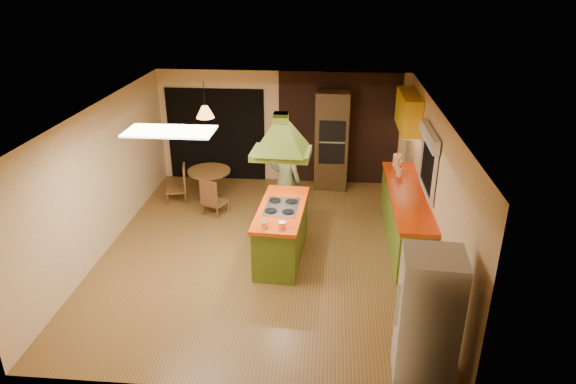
# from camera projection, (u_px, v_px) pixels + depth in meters

# --- Properties ---
(ground) EXTENTS (6.50, 6.50, 0.00)m
(ground) POSITION_uv_depth(u_px,v_px,m) (265.00, 250.00, 8.95)
(ground) COLOR brown
(ground) RESTS_ON ground
(room_walls) EXTENTS (5.50, 6.50, 6.50)m
(room_walls) POSITION_uv_depth(u_px,v_px,m) (264.00, 184.00, 8.45)
(room_walls) COLOR beige
(room_walls) RESTS_ON ground
(ceiling_plane) EXTENTS (6.50, 6.50, 0.00)m
(ceiling_plane) POSITION_uv_depth(u_px,v_px,m) (262.00, 110.00, 7.95)
(ceiling_plane) COLOR silver
(ceiling_plane) RESTS_ON room_walls
(brick_panel) EXTENTS (2.64, 0.03, 2.50)m
(brick_panel) POSITION_uv_depth(u_px,v_px,m) (339.00, 129.00, 11.30)
(brick_panel) COLOR #381E14
(brick_panel) RESTS_ON ground
(nook_opening) EXTENTS (2.20, 0.03, 2.10)m
(nook_opening) POSITION_uv_depth(u_px,v_px,m) (216.00, 135.00, 11.59)
(nook_opening) COLOR black
(nook_opening) RESTS_ON ground
(right_counter) EXTENTS (0.62, 3.05, 0.92)m
(right_counter) POSITION_uv_depth(u_px,v_px,m) (405.00, 216.00, 9.12)
(right_counter) COLOR olive
(right_counter) RESTS_ON ground
(upper_cabinets) EXTENTS (0.34, 1.40, 0.70)m
(upper_cabinets) POSITION_uv_depth(u_px,v_px,m) (408.00, 111.00, 9.98)
(upper_cabinets) COLOR yellow
(upper_cabinets) RESTS_ON room_walls
(window_right) EXTENTS (0.12, 1.35, 1.06)m
(window_right) POSITION_uv_depth(u_px,v_px,m) (429.00, 150.00, 8.40)
(window_right) COLOR black
(window_right) RESTS_ON room_walls
(fluor_panel) EXTENTS (1.20, 0.60, 0.03)m
(fluor_panel) POSITION_uv_depth(u_px,v_px,m) (170.00, 131.00, 6.94)
(fluor_panel) COLOR white
(fluor_panel) RESTS_ON ceiling_plane
(kitchen_island) EXTENTS (0.84, 1.87, 0.93)m
(kitchen_island) POSITION_uv_depth(u_px,v_px,m) (282.00, 232.00, 8.58)
(kitchen_island) COLOR #58721C
(kitchen_island) RESTS_ON ground
(range_hood) EXTENTS (0.95, 0.71, 0.78)m
(range_hood) POSITION_uv_depth(u_px,v_px,m) (281.00, 128.00, 7.86)
(range_hood) COLOR #5A6D1B
(range_hood) RESTS_ON ceiling_plane
(man) EXTENTS (0.73, 0.61, 1.71)m
(man) POSITION_uv_depth(u_px,v_px,m) (285.00, 181.00, 9.58)
(man) COLOR #51562D
(man) RESTS_ON ground
(refrigerator) EXTENTS (0.72, 0.69, 1.66)m
(refrigerator) POSITION_uv_depth(u_px,v_px,m) (428.00, 317.00, 5.90)
(refrigerator) COLOR silver
(refrigerator) RESTS_ON ground
(wall_oven) EXTENTS (0.74, 0.64, 2.15)m
(wall_oven) POSITION_uv_depth(u_px,v_px,m) (332.00, 140.00, 11.12)
(wall_oven) COLOR #4E3519
(wall_oven) RESTS_ON ground
(dining_table) EXTENTS (0.88, 0.88, 0.67)m
(dining_table) POSITION_uv_depth(u_px,v_px,m) (210.00, 179.00, 10.71)
(dining_table) COLOR brown
(dining_table) RESTS_ON ground
(chair_left) EXTENTS (0.52, 0.52, 0.78)m
(chair_left) POSITION_uv_depth(u_px,v_px,m) (176.00, 183.00, 10.70)
(chair_left) COLOR brown
(chair_left) RESTS_ON ground
(chair_near) EXTENTS (0.56, 0.56, 0.77)m
(chair_near) POSITION_uv_depth(u_px,v_px,m) (215.00, 196.00, 10.13)
(chair_near) COLOR brown
(chair_near) RESTS_ON ground
(pendant_lamp) EXTENTS (0.36, 0.36, 0.23)m
(pendant_lamp) POSITION_uv_depth(u_px,v_px,m) (205.00, 112.00, 10.13)
(pendant_lamp) COLOR #FF9E3F
(pendant_lamp) RESTS_ON ceiling_plane
(canister_large) EXTENTS (0.22, 0.22, 0.24)m
(canister_large) POSITION_uv_depth(u_px,v_px,m) (397.00, 160.00, 10.09)
(canister_large) COLOR #F1E8C2
(canister_large) RESTS_ON right_counter
(canister_medium) EXTENTS (0.14, 0.14, 0.18)m
(canister_medium) POSITION_uv_depth(u_px,v_px,m) (398.00, 165.00, 9.91)
(canister_medium) COLOR #F7E5C6
(canister_medium) RESTS_ON right_counter
(canister_small) EXTENTS (0.14, 0.14, 0.17)m
(canister_small) POSITION_uv_depth(u_px,v_px,m) (400.00, 172.00, 9.61)
(canister_small) COLOR beige
(canister_small) RESTS_ON right_counter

